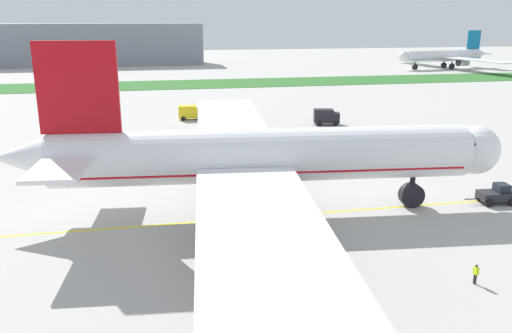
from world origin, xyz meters
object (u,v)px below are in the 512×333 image
object	(u,v)px
airliner_foreground	(256,157)
parked_airliner_far_centre	(444,56)
ground_crew_wingwalker_port	(476,272)
service_truck_catering_van	(326,116)
service_truck_baggage_loader	(190,112)
pushback_tug	(497,194)

from	to	relation	value
airliner_foreground	parked_airliner_far_centre	world-z (taller)	airliner_foreground
ground_crew_wingwalker_port	service_truck_catering_van	size ratio (longest dim) A/B	0.32
parked_airliner_far_centre	ground_crew_wingwalker_port	bearing A→B (deg)	-119.85
airliner_foreground	service_truck_baggage_loader	bearing A→B (deg)	92.90
pushback_tug	parked_airliner_far_centre	size ratio (longest dim) A/B	0.08
pushback_tug	service_truck_catering_van	xyz separation A→B (m)	(-4.31, 47.11, 0.61)
airliner_foreground	service_truck_catering_van	world-z (taller)	airliner_foreground
ground_crew_wingwalker_port	parked_airliner_far_centre	size ratio (longest dim) A/B	0.02
pushback_tug	service_truck_baggage_loader	world-z (taller)	service_truck_baggage_loader
ground_crew_wingwalker_port	service_truck_catering_van	distance (m)	64.14
pushback_tug	service_truck_baggage_loader	distance (m)	65.22
airliner_foreground	ground_crew_wingwalker_port	xyz separation A→B (m)	(13.85, -18.97, -5.18)
service_truck_baggage_loader	service_truck_catering_van	bearing A→B (deg)	-22.49
service_truck_baggage_loader	service_truck_catering_van	size ratio (longest dim) A/B	0.96
airliner_foreground	service_truck_catering_van	bearing A→B (deg)	62.59
ground_crew_wingwalker_port	service_truck_baggage_loader	size ratio (longest dim) A/B	0.33
service_truck_baggage_loader	service_truck_catering_van	xyz separation A→B (m)	(25.87, -10.71, 0.08)
airliner_foreground	parked_airliner_far_centre	distance (m)	183.98
ground_crew_wingwalker_port	parked_airliner_far_centre	distance (m)	192.33
ground_crew_wingwalker_port	pushback_tug	bearing A→B (deg)	50.41
airliner_foreground	pushback_tug	world-z (taller)	airliner_foreground
airliner_foreground	ground_crew_wingwalker_port	size ratio (longest dim) A/B	50.54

